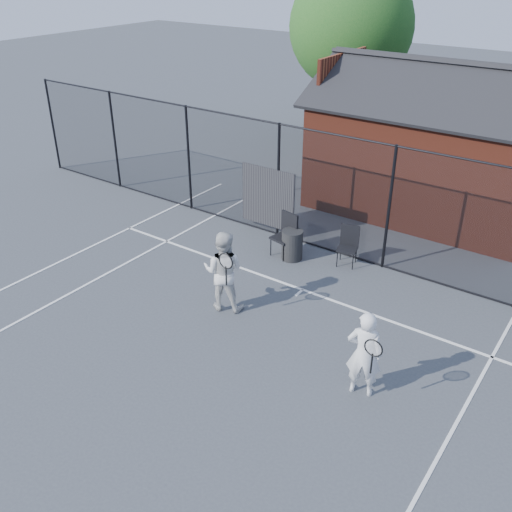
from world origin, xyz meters
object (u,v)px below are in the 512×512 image
Objects in this scene: clubhouse at (431,154)px; chair_right at (347,247)px; player_back at (223,271)px; chair_left at (283,236)px; player_front at (364,354)px; waste_bin at (292,245)px.

chair_right is (-0.25, -4.40, -1.14)m from clubhouse.
player_back is 2.67m from chair_left.
player_back is at bearing 168.44° from player_front.
player_back reaches higher than player_front.
waste_bin is (0.26, 0.00, -0.16)m from chair_left.
clubhouse is at bearing 71.73° from chair_right.
clubhouse is 4.00× the size of player_front.
clubhouse reaches higher than player_front.
clubhouse is 6.91× the size of chair_right.
player_front is at bearing -43.87° from waste_bin.
chair_right reaches higher than waste_bin.
player_back is 3.40m from chair_right.
clubhouse is 4.55m from chair_right.
waste_bin is (-3.49, 3.36, -0.44)m from player_front.
clubhouse is 3.70× the size of player_back.
chair_left is (-1.74, -4.90, -1.07)m from clubhouse.
chair_left is 1.43× the size of waste_bin.
chair_left is 1.13× the size of chair_right.
chair_right is at bearing 22.14° from waste_bin.
player_back is (-1.51, -7.54, -0.73)m from clubhouse.
waste_bin is at bearing 11.23° from chair_left.
clubhouse is 8.54m from player_front.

